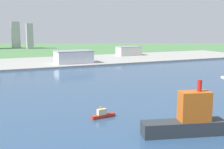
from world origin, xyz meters
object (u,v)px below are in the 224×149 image
object	(u,v)px
tugboat_small	(103,115)
warehouse_annex	(129,51)
container_barge	(188,119)
warehouse_main	(74,57)

from	to	relation	value
tugboat_small	warehouse_annex	bearing A→B (deg)	60.33
container_barge	tugboat_small	world-z (taller)	container_barge
container_barge	warehouse_main	distance (m)	312.10
container_barge	warehouse_main	size ratio (longest dim) A/B	0.85
warehouse_main	tugboat_small	bearing A→B (deg)	-102.90
container_barge	tugboat_small	bearing A→B (deg)	123.37
tugboat_small	warehouse_main	size ratio (longest dim) A/B	0.30
tugboat_small	warehouse_annex	xyz separation A→B (m)	(190.99, 335.18, 8.79)
container_barge	warehouse_annex	bearing A→B (deg)	67.21
container_barge	tugboat_small	size ratio (longest dim) A/B	2.82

